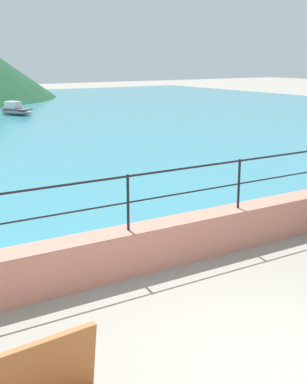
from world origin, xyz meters
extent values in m
plane|color=gray|center=(0.00, 0.00, 0.00)|extent=(120.00, 120.00, 0.00)
cube|color=tan|center=(0.00, 3.20, 0.35)|extent=(20.00, 0.56, 0.70)
cylinder|color=black|center=(0.00, 3.20, 1.15)|extent=(0.04, 0.04, 0.90)
cylinder|color=black|center=(2.30, 3.20, 1.15)|extent=(0.04, 0.04, 0.90)
cylinder|color=black|center=(0.00, 3.20, 1.57)|extent=(18.40, 0.04, 0.04)
cylinder|color=black|center=(0.00, 3.20, 1.15)|extent=(18.40, 0.03, 0.03)
ellipsoid|color=gray|center=(6.10, 26.49, 0.24)|extent=(1.82, 2.46, 0.36)
cube|color=#4D4D51|center=(6.10, 26.49, 0.39)|extent=(1.50, 1.99, 0.06)
cube|color=silver|center=(5.99, 26.71, 0.62)|extent=(0.92, 1.00, 0.40)
camera|label=1|loc=(-4.00, -3.71, 3.37)|focal=49.56mm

